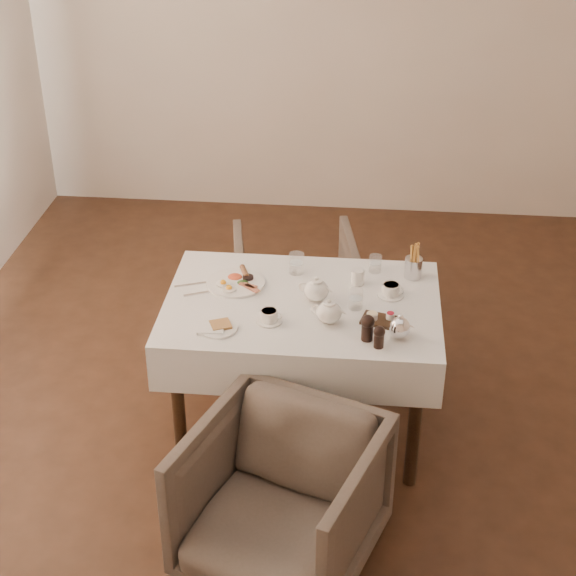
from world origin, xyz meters
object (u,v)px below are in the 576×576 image
(armchair_near, at_px, (281,501))
(table, at_px, (302,323))
(breakfast_plate, at_px, (236,282))
(armchair_far, at_px, (295,289))
(teapot_centre, at_px, (316,289))

(armchair_near, bearing_deg, table, 109.95)
(table, bearing_deg, breakfast_plate, 157.64)
(armchair_far, xyz_separation_m, breakfast_plate, (-0.22, -0.71, 0.45))
(armchair_far, relative_size, teapot_centre, 4.35)
(table, distance_m, armchair_far, 0.91)
(table, relative_size, armchair_far, 1.84)
(table, bearing_deg, armchair_near, -90.64)
(armchair_near, height_order, breakfast_plate, breakfast_plate)
(table, bearing_deg, teapot_centre, 15.01)
(breakfast_plate, relative_size, teapot_centre, 1.77)
(breakfast_plate, bearing_deg, table, -17.68)
(armchair_near, height_order, armchair_far, armchair_near)
(armchair_near, relative_size, breakfast_plate, 2.60)
(armchair_far, height_order, teapot_centre, teapot_centre)
(armchair_near, bearing_deg, teapot_centre, 105.83)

